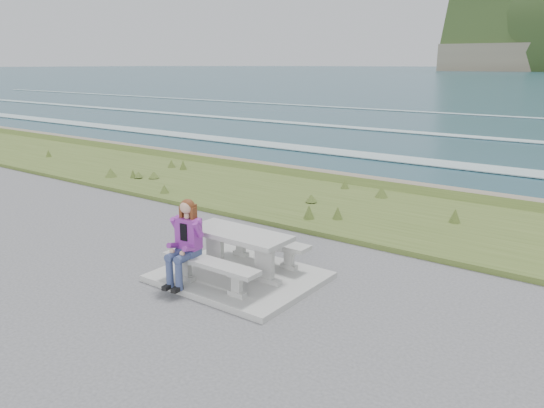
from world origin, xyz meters
name	(u,v)px	position (x,y,z in m)	size (l,w,h in m)	color
concrete_slab	(239,277)	(0.00, 0.00, 0.05)	(2.60, 2.10, 0.10)	#989893
picnic_table	(239,241)	(0.00, 0.00, 0.68)	(1.80, 0.75, 0.75)	#989893
bench_landward	(210,267)	(0.00, -0.70, 0.45)	(1.80, 0.35, 0.45)	#989893
bench_seaward	(264,243)	(0.00, 0.70, 0.45)	(1.80, 0.35, 0.45)	#989893
grass_verge	(371,214)	(0.00, 5.00, 0.00)	(160.00, 4.50, 0.22)	#40551F
shore_drop	(416,192)	(0.00, 7.90, 0.00)	(160.00, 0.80, 2.20)	#6F6453
ocean	(534,163)	(0.00, 25.09, -1.74)	(1600.00, 1600.00, 0.09)	#1C4250
seated_woman	(183,254)	(-0.46, -0.83, 0.61)	(0.45, 0.71, 1.38)	navy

